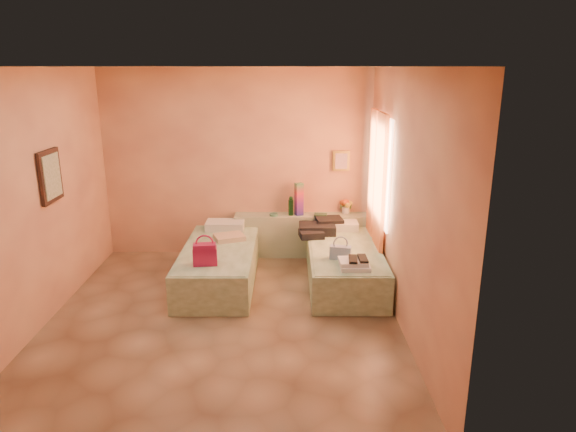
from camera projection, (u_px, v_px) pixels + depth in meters
name	position (u px, v px, depth m)	size (l,w,h in m)	color
ground	(224.00, 319.00, 5.92)	(4.50, 4.50, 0.00)	#A08360
room_walls	(241.00, 157.00, 5.97)	(4.02, 4.51, 2.81)	#F5B982
headboard_ledge	(302.00, 235.00, 7.85)	(2.05, 0.30, 0.65)	#96A486
bed_left	(219.00, 265.00, 6.86)	(0.90, 2.00, 0.50)	beige
bed_right	(344.00, 265.00, 6.87)	(0.90, 2.00, 0.50)	beige
water_bottle	(291.00, 206.00, 7.69)	(0.08, 0.08, 0.27)	#163E1C
rainbow_box	(299.00, 199.00, 7.67)	(0.11, 0.11, 0.49)	#A71443
small_dish	(274.00, 215.00, 7.69)	(0.13, 0.13, 0.03)	#447D61
green_book	(321.00, 215.00, 7.68)	(0.19, 0.14, 0.03)	#284B34
flower_vase	(346.00, 205.00, 7.77)	(0.20, 0.20, 0.27)	beige
magenta_handbag	(205.00, 254.00, 6.17)	(0.29, 0.16, 0.27)	#A71443
khaki_garment	(229.00, 237.00, 7.09)	(0.39, 0.31, 0.07)	tan
clothes_pile	(320.00, 227.00, 7.36)	(0.56, 0.56, 0.17)	black
blue_handbag	(340.00, 253.00, 6.36)	(0.26, 0.11, 0.17)	#42659F
towel_stack	(355.00, 264.00, 6.07)	(0.35, 0.30, 0.10)	white
sandal_pair	(358.00, 259.00, 6.06)	(0.20, 0.26, 0.03)	black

